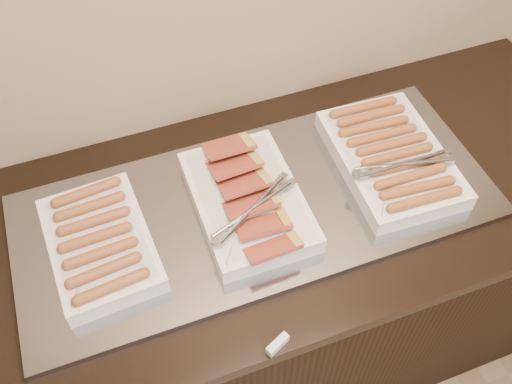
% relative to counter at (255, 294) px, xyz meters
% --- Properties ---
extents(counter, '(2.06, 0.76, 0.90)m').
position_rel_counter_xyz_m(counter, '(0.00, 0.00, 0.00)').
color(counter, black).
rests_on(counter, ground).
extents(warming_tray, '(1.20, 0.50, 0.02)m').
position_rel_counter_xyz_m(warming_tray, '(0.01, 0.00, 0.46)').
color(warming_tray, gray).
rests_on(warming_tray, counter).
extents(dish_left, '(0.25, 0.35, 0.07)m').
position_rel_counter_xyz_m(dish_left, '(-0.38, 0.00, 0.50)').
color(dish_left, silver).
rests_on(dish_left, warming_tray).
extents(dish_center, '(0.27, 0.40, 0.09)m').
position_rel_counter_xyz_m(dish_center, '(-0.02, -0.00, 0.50)').
color(dish_center, silver).
rests_on(dish_center, warming_tray).
extents(dish_right, '(0.28, 0.41, 0.08)m').
position_rel_counter_xyz_m(dish_right, '(0.38, -0.00, 0.50)').
color(dish_right, silver).
rests_on(dish_right, warming_tray).
extents(label_holder, '(0.06, 0.04, 0.02)m').
position_rel_counter_xyz_m(label_holder, '(-0.08, -0.36, 0.46)').
color(label_holder, silver).
rests_on(label_holder, counter).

